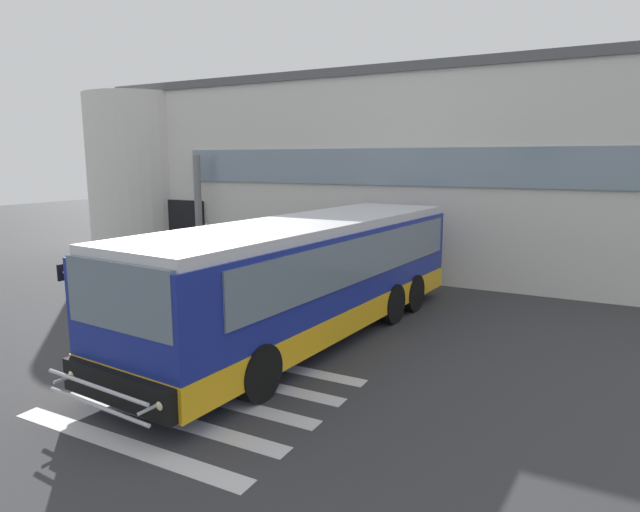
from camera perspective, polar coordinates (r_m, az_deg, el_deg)
The scene contains 9 objects.
ground_plane at distance 14.12m, azimuth -7.24°, elevation -6.62°, with size 80.00×90.00×0.02m, color #353538.
bay_paint_stripes at distance 9.85m, azimuth -11.96°, elevation -14.27°, with size 4.40×3.96×0.01m.
terminal_building at distance 24.20m, azimuth 7.43°, elevation 8.81°, with size 23.55×13.80×7.06m.
entry_support_column at distance 21.73m, azimuth -12.65°, elevation 4.74°, with size 0.28×0.28×4.20m, color slate.
bus_main_foreground at distance 12.36m, azimuth -1.20°, elevation -2.51°, with size 3.80×10.93×2.70m.
passenger_near_column at distance 21.00m, azimuth -11.71°, elevation 1.38°, with size 0.57×0.31×1.68m.
passenger_by_doorway at distance 20.28m, azimuth -10.35°, elevation 1.22°, with size 0.52×0.50×1.68m.
passenger_at_curb_edge at distance 19.58m, azimuth -6.59°, elevation 0.91°, with size 0.58×0.29×1.68m.
safety_bollard_yellow at distance 17.98m, azimuth -5.83°, elevation -1.45°, with size 0.18×0.18×0.90m, color yellow.
Camera 1 is at (7.87, -11.01, 4.03)m, focal length 30.46 mm.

